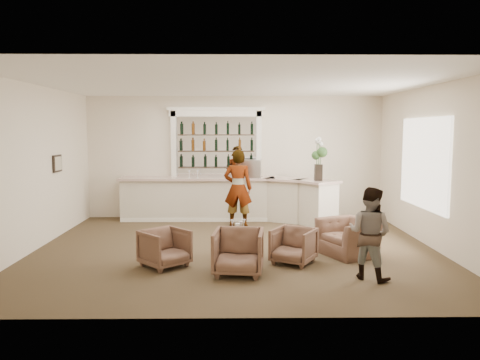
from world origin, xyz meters
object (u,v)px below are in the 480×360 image
flower_vase (319,156)px  guest (370,233)px  bar_counter (229,199)px  sommelier (238,188)px  armchair_right (293,246)px  armchair_far (349,238)px  espresso_machine (251,169)px  cocktail_table (239,244)px  armchair_center (238,252)px  armchair_left (165,248)px

flower_vase → guest: bearing=-89.0°
bar_counter → flower_vase: 2.62m
sommelier → guest: 4.62m
sommelier → armchair_right: (0.97, -3.24, -0.64)m
armchair_far → espresso_machine: bearing=-179.1°
bar_counter → sommelier: (0.24, -0.79, 0.39)m
sommelier → guest: size_ratio=1.29×
sommelier → cocktail_table: bearing=97.0°
cocktail_table → armchair_right: 1.07m
sommelier → guest: bearing=124.0°
cocktail_table → guest: size_ratio=0.39×
cocktail_table → armchair_right: bearing=-23.4°
armchair_right → flower_vase: size_ratio=0.66×
armchair_center → espresso_machine: bearing=91.5°
armchair_left → armchair_right: (2.29, 0.18, -0.01)m
sommelier → armchair_center: (-0.03, -3.86, -0.58)m
guest → espresso_machine: size_ratio=2.77×
flower_vase → armchair_right: bearing=-107.3°
bar_counter → armchair_far: (2.35, -3.48, -0.24)m
cocktail_table → flower_vase: flower_vase is taller
bar_counter → guest: (2.31, -4.92, 0.17)m
sommelier → armchair_left: sommelier is taller
espresso_machine → flower_vase: 1.84m
cocktail_table → guest: guest is taller
armchair_center → sommelier: bearing=95.7°
flower_vase → armchair_center: bearing=-117.3°
bar_counter → flower_vase: size_ratio=5.35×
armchair_left → espresso_machine: size_ratio=1.36×
sommelier → armchair_far: size_ratio=1.85×
armchair_center → espresso_machine: (0.38, 4.66, 1.00)m
espresso_machine → flower_vase: bearing=-17.3°
armchair_center → espresso_machine: size_ratio=1.54×
espresso_machine → sommelier: bearing=-107.5°
armchair_left → espresso_machine: (1.67, 4.22, 1.04)m
bar_counter → armchair_left: size_ratio=7.82×
bar_counter → guest: size_ratio=3.84×
espresso_machine → armchair_left: bearing=-105.5°
sommelier → armchair_left: 3.71m
armchair_center → armchair_right: bearing=37.9°
armchair_right → guest: bearing=-8.9°
armchair_center → armchair_far: size_ratio=0.80×
bar_counter → armchair_left: bar_counter is taller
armchair_right → sommelier: bearing=136.4°
armchair_left → armchair_right: armchair_left is taller
armchair_center → flower_vase: size_ratio=0.78×
bar_counter → armchair_center: bearing=-87.5°
armchair_right → espresso_machine: 4.22m
armchair_far → espresso_machine: 4.04m
armchair_right → bar_counter: bearing=136.3°
bar_counter → armchair_far: 4.20m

